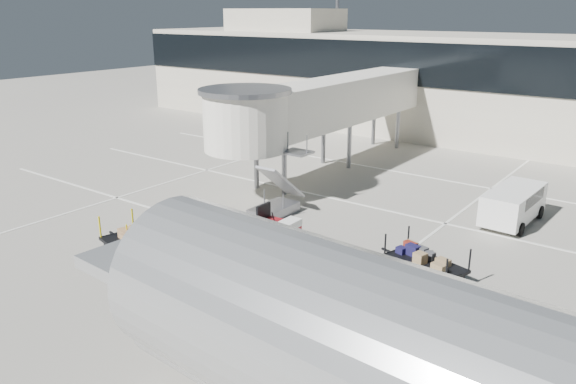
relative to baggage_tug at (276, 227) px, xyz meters
name	(u,v)px	position (x,y,z in m)	size (l,w,h in m)	color
ground	(227,255)	(-0.55, -2.67, -0.54)	(140.00, 140.00, 0.00)	#AFAB9C
lane_markings	(332,196)	(-1.22, 6.66, -0.53)	(40.00, 30.00, 0.02)	white
terminal	(473,85)	(-0.90, 27.27, 3.57)	(64.00, 12.11, 15.20)	beige
jet_bridge	(314,106)	(-4.52, 9.59, 3.74)	(5.70, 20.40, 6.03)	white
baggage_tug	(276,227)	(0.00, 0.00, 0.00)	(2.27, 1.44, 1.48)	maroon
suitcase_cart	(423,264)	(6.88, 0.40, -0.01)	(3.84, 2.29, 1.47)	black
box_cart_near	(135,245)	(-3.34, -5.18, 0.07)	(4.15, 2.34, 1.59)	black
box_cart_far	(161,243)	(-2.81, -4.25, -0.04)	(3.36, 1.68, 1.29)	black
ground_worker	(152,233)	(-3.05, -4.48, 0.42)	(0.69, 0.46, 1.91)	#9CFF1A
minivan	(514,202)	(7.93, 8.57, 0.47)	(2.14, 4.54, 1.69)	white
belt_loader	(251,118)	(-17.66, 19.16, 0.19)	(4.02, 1.73, 1.91)	maroon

